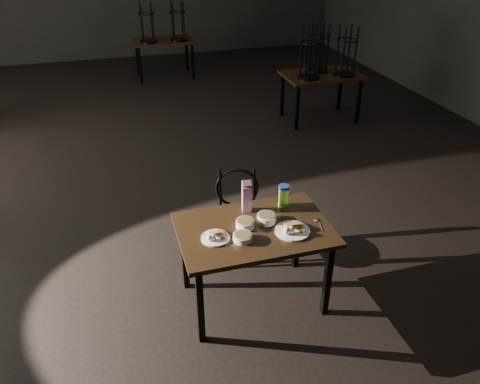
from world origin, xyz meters
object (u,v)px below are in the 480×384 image
object	(u,v)px
juice_carton	(247,197)
water_bottle	(283,196)
main_table	(254,236)
bentwood_chair	(237,208)

from	to	relation	value
juice_carton	water_bottle	xyz separation A→B (m)	(0.32, -0.02, -0.03)
main_table	juice_carton	world-z (taller)	juice_carton
juice_carton	bentwood_chair	xyz separation A→B (m)	(0.03, 0.39, -0.36)
main_table	juice_carton	xyz separation A→B (m)	(0.01, 0.26, 0.21)
main_table	water_bottle	size ratio (longest dim) A/B	6.05
juice_carton	bentwood_chair	size ratio (longest dim) A/B	0.33
main_table	water_bottle	distance (m)	0.45
water_bottle	bentwood_chair	xyz separation A→B (m)	(-0.28, 0.41, -0.33)
juice_carton	water_bottle	world-z (taller)	juice_carton
water_bottle	main_table	bearing A→B (deg)	-144.39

